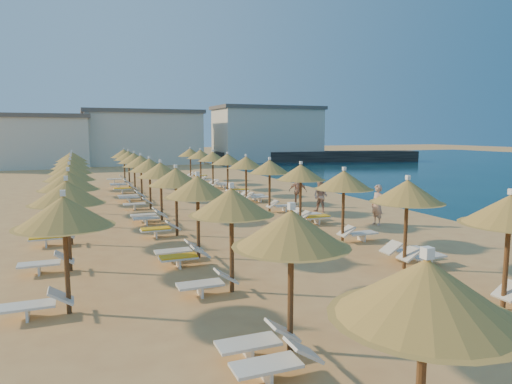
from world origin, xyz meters
name	(u,v)px	position (x,y,z in m)	size (l,w,h in m)	color
ground	(263,235)	(0.00, 0.00, 0.00)	(220.00, 220.00, 0.00)	tan
jetty	(316,156)	(25.77, 41.89, 0.75)	(30.00, 4.00, 1.50)	black
hotel_blocks	(161,137)	(3.68, 45.56, 3.70)	(48.35, 10.36, 8.10)	beige
parasol_row_east	(270,168)	(2.42, 4.93, 2.46)	(2.35, 39.14, 3.02)	brown
parasol_row_west	(161,171)	(-3.42, 4.93, 2.46)	(2.35, 39.14, 3.02)	brown
parasol_row_inland	(70,171)	(-7.59, 6.77, 2.46)	(2.35, 28.10, 3.02)	brown
loungers	(190,210)	(-1.95, 5.20, 0.34)	(13.03, 38.27, 0.66)	silver
beachgoer_a	(377,205)	(5.83, 0.00, 0.96)	(0.70, 0.46, 1.92)	tan
beachgoer_b	(321,196)	(5.07, 4.03, 0.87)	(0.84, 0.66, 1.74)	tan
beachgoer_c	(298,191)	(4.77, 6.22, 0.90)	(1.06, 0.44, 1.81)	tan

